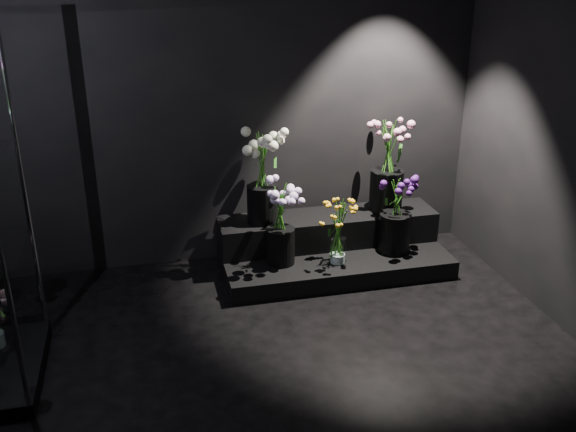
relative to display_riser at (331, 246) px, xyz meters
name	(u,v)px	position (x,y,z in m)	size (l,w,h in m)	color
floor	(292,402)	(-0.73, -1.64, -0.17)	(4.00, 4.00, 0.00)	black
wall_back	(231,92)	(-0.73, 0.36, 1.23)	(4.00, 4.00, 0.00)	black
display_riser	(331,246)	(0.00, 0.00, 0.00)	(1.81, 0.80, 0.40)	black
bouquet_orange_bells	(338,231)	(-0.03, -0.27, 0.25)	(0.30, 0.30, 0.53)	white
bouquet_lilac	(280,218)	(-0.46, -0.17, 0.36)	(0.43, 0.43, 0.66)	black
bouquet_purple	(396,212)	(0.48, -0.17, 0.32)	(0.39, 0.39, 0.62)	black
bouquet_cream_roses	(262,170)	(-0.55, 0.10, 0.67)	(0.46, 0.46, 0.75)	black
bouquet_pink_roses	(388,162)	(0.50, 0.12, 0.65)	(0.38, 0.38, 0.76)	black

